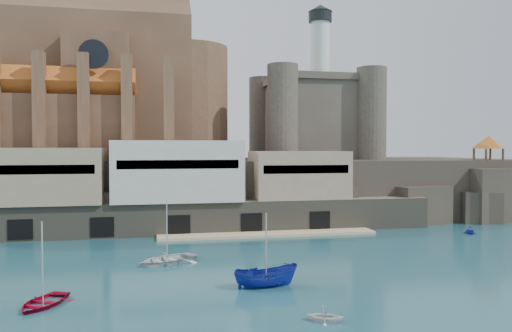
{
  "coord_description": "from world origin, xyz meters",
  "views": [
    {
      "loc": [
        -13.42,
        -48.33,
        11.9
      ],
      "look_at": [
        3.22,
        32.0,
        9.03
      ],
      "focal_mm": 35.0,
      "sensor_mm": 36.0,
      "label": 1
    }
  ],
  "objects": [
    {
      "name": "boat_2",
      "position": [
        -3.94,
        -6.89,
        0.0
      ],
      "size": [
        2.38,
        2.32,
        5.72
      ],
      "primitive_type": "imported",
      "rotation": [
        0.0,
        0.0,
        1.65
      ],
      "color": "navy",
      "rests_on": "ground"
    },
    {
      "name": "castle_keep",
      "position": [
        16.08,
        41.08,
        18.31
      ],
      "size": [
        21.2,
        21.2,
        29.3
      ],
      "color": "#423D34",
      "rests_on": "promontory"
    },
    {
      "name": "rock_outcrop",
      "position": [
        42.0,
        25.84,
        4.02
      ],
      "size": [
        14.5,
        10.5,
        8.7
      ],
      "color": "black",
      "rests_on": "ground"
    },
    {
      "name": "church",
      "position": [
        -24.13,
        41.85,
        22.13
      ],
      "size": [
        47.0,
        25.93,
        30.51
      ],
      "color": "#513726",
      "rests_on": "promontory"
    },
    {
      "name": "promontory",
      "position": [
        -0.19,
        39.37,
        4.92
      ],
      "size": [
        100.0,
        36.0,
        10.0
      ],
      "color": "black",
      "rests_on": "ground"
    },
    {
      "name": "boat_7",
      "position": [
        30.0,
        13.56,
        0.0
      ],
      "size": [
        2.63,
        2.18,
        2.62
      ],
      "primitive_type": "imported",
      "rotation": [
        0.0,
        0.0,
        5.86
      ],
      "color": "#1D1C9F",
      "rests_on": "ground"
    },
    {
      "name": "pavilion",
      "position": [
        42.0,
        26.0,
        12.73
      ],
      "size": [
        6.4,
        6.4,
        5.4
      ],
      "color": "#513726",
      "rests_on": "rock_outcrop"
    },
    {
      "name": "boat_6",
      "position": [
        -12.05,
        4.0,
        0.0
      ],
      "size": [
        3.6,
        4.69,
        6.54
      ],
      "primitive_type": "imported",
      "rotation": [
        0.0,
        0.0,
        5.26
      ],
      "color": "silver",
      "rests_on": "ground"
    },
    {
      "name": "quay",
      "position": [
        -10.19,
        23.07,
        6.07
      ],
      "size": [
        70.0,
        12.0,
        13.05
      ],
      "color": "#666151",
      "rests_on": "ground"
    },
    {
      "name": "boat_1",
      "position": [
        -1.9,
        -16.01,
        0.0
      ],
      "size": [
        2.22,
        2.68,
        2.68
      ],
      "primitive_type": "imported",
      "rotation": [
        0.0,
        0.0,
        1.16
      ],
      "color": "silver",
      "rests_on": "ground"
    },
    {
      "name": "ground",
      "position": [
        0.0,
        0.0,
        0.0
      ],
      "size": [
        300.0,
        300.0,
        0.0
      ],
      "primitive_type": "plane",
      "color": "#184551",
      "rests_on": "ground"
    },
    {
      "name": "boat_0",
      "position": [
        -21.67,
        -8.38,
        0.0
      ],
      "size": [
        3.83,
        2.36,
        5.18
      ],
      "primitive_type": "imported",
      "rotation": [
        0.0,
        0.0,
        5.91
      ],
      "color": "maroon",
      "rests_on": "ground"
    }
  ]
}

